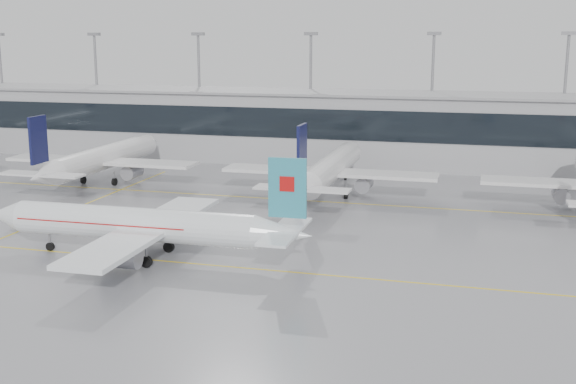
# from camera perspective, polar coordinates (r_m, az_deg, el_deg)

# --- Properties ---
(ground) EXTENTS (320.00, 320.00, 0.00)m
(ground) POSITION_cam_1_polar(r_m,az_deg,el_deg) (68.77, -2.65, -6.09)
(ground) COLOR gray
(ground) RESTS_ON ground
(taxi_line_main) EXTENTS (120.00, 0.25, 0.01)m
(taxi_line_main) POSITION_cam_1_polar(r_m,az_deg,el_deg) (68.77, -2.65, -6.08)
(taxi_line_main) COLOR yellow
(taxi_line_main) RESTS_ON ground
(taxi_line_north) EXTENTS (120.00, 0.25, 0.01)m
(taxi_line_north) POSITION_cam_1_polar(r_m,az_deg,el_deg) (96.74, 2.82, -0.76)
(taxi_line_north) COLOR yellow
(taxi_line_north) RESTS_ON ground
(taxi_line_cross) EXTENTS (0.25, 60.00, 0.01)m
(taxi_line_cross) POSITION_cam_1_polar(r_m,az_deg,el_deg) (94.53, -17.33, -1.60)
(taxi_line_cross) COLOR yellow
(taxi_line_cross) RESTS_ON ground
(terminal) EXTENTS (180.00, 15.00, 12.00)m
(terminal) POSITION_cam_1_polar(r_m,az_deg,el_deg) (126.74, 6.00, 4.97)
(terminal) COLOR #9A9A9E
(terminal) RESTS_ON ground
(terminal_glass) EXTENTS (180.00, 0.20, 5.00)m
(terminal_glass) POSITION_cam_1_polar(r_m,az_deg,el_deg) (119.17, 5.42, 5.27)
(terminal_glass) COLOR black
(terminal_glass) RESTS_ON ground
(terminal_roof) EXTENTS (182.00, 16.00, 0.40)m
(terminal_roof) POSITION_cam_1_polar(r_m,az_deg,el_deg) (126.14, 6.06, 7.77)
(terminal_roof) COLOR gray
(terminal_roof) RESTS_ON ground
(light_masts) EXTENTS (156.40, 1.00, 22.60)m
(light_masts) POSITION_cam_1_polar(r_m,az_deg,el_deg) (131.97, 6.50, 8.44)
(light_masts) COLOR gray
(light_masts) RESTS_ON ground
(air_canada_jet) EXTENTS (34.66, 27.17, 10.72)m
(air_canada_jet) POSITION_cam_1_polar(r_m,az_deg,el_deg) (72.26, -11.18, -2.63)
(air_canada_jet) COLOR white
(air_canada_jet) RESTS_ON ground
(parked_jet_b) EXTENTS (29.64, 36.96, 11.72)m
(parked_jet_b) POSITION_cam_1_polar(r_m,az_deg,el_deg) (112.04, -14.50, 2.56)
(parked_jet_b) COLOR silver
(parked_jet_b) RESTS_ON ground
(parked_jet_c) EXTENTS (29.64, 36.96, 11.72)m
(parked_jet_c) POSITION_cam_1_polar(r_m,az_deg,el_deg) (99.54, 3.30, 1.77)
(parked_jet_c) COLOR silver
(parked_jet_c) RESTS_ON ground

